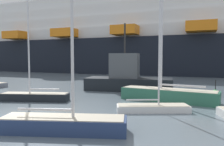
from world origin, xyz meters
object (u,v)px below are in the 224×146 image
object	(u,v)px
sailboat_0	(153,106)
sailboat_7	(35,94)
sailboat_4	(63,122)
sailboat_1	(168,93)
channel_buoy_0	(215,93)
cruise_ship	(138,39)
fishing_boat_0	(127,78)

from	to	relation	value
sailboat_0	sailboat_7	distance (m)	9.40
sailboat_0	sailboat_4	size ratio (longest dim) A/B	0.86
sailboat_0	sailboat_1	xyz separation A→B (m)	(0.66, 3.84, 0.28)
sailboat_0	channel_buoy_0	size ratio (longest dim) A/B	5.59
sailboat_4	cruise_ship	distance (m)	44.10
sailboat_4	sailboat_1	bearing A→B (deg)	53.10
fishing_boat_0	channel_buoy_0	distance (m)	8.45
sailboat_1	sailboat_7	bearing A→B (deg)	28.52
sailboat_0	fishing_boat_0	world-z (taller)	sailboat_0
sailboat_4	sailboat_0	bearing A→B (deg)	44.39
sailboat_1	sailboat_4	bearing A→B (deg)	77.51
sailboat_1	channel_buoy_0	size ratio (longest dim) A/B	8.01
fishing_boat_0	channel_buoy_0	size ratio (longest dim) A/B	6.27
sailboat_7	fishing_boat_0	xyz separation A→B (m)	(5.56, 7.95, 0.78)
sailboat_1	cruise_ship	size ratio (longest dim) A/B	0.09
sailboat_4	fishing_boat_0	bearing A→B (deg)	78.75
sailboat_4	channel_buoy_0	size ratio (longest dim) A/B	6.48
sailboat_0	cruise_ship	xyz separation A→B (m)	(-8.62, 37.92, 7.31)
sailboat_4	fishing_boat_0	world-z (taller)	sailboat_4
sailboat_0	sailboat_1	distance (m)	3.91
sailboat_4	channel_buoy_0	world-z (taller)	sailboat_4
sailboat_7	channel_buoy_0	distance (m)	15.43
sailboat_0	fishing_boat_0	size ratio (longest dim) A/B	0.89
sailboat_1	fishing_boat_0	world-z (taller)	sailboat_1
sailboat_7	channel_buoy_0	size ratio (longest dim) A/B	7.04
sailboat_4	sailboat_7	bearing A→B (deg)	121.79
sailboat_1	channel_buoy_0	distance (m)	5.33
sailboat_4	sailboat_7	size ratio (longest dim) A/B	0.92
fishing_boat_0	channel_buoy_0	world-z (taller)	fishing_boat_0
sailboat_7	cruise_ship	bearing A→B (deg)	-104.53
sailboat_7	fishing_boat_0	bearing A→B (deg)	-138.31
channel_buoy_0	fishing_boat_0	bearing A→B (deg)	171.89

